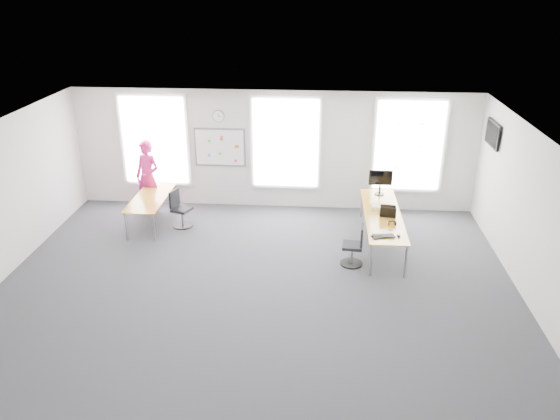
# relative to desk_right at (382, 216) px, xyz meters

# --- Properties ---
(floor) EXTENTS (10.00, 10.00, 0.00)m
(floor) POSITION_rel_desk_right_xyz_m (-2.56, -2.01, -0.68)
(floor) COLOR #27262B
(floor) RESTS_ON ground
(ceiling) EXTENTS (10.00, 10.00, 0.00)m
(ceiling) POSITION_rel_desk_right_xyz_m (-2.56, -2.01, 2.32)
(ceiling) COLOR white
(ceiling) RESTS_ON ground
(wall_back) EXTENTS (10.00, 0.00, 10.00)m
(wall_back) POSITION_rel_desk_right_xyz_m (-2.56, 1.99, 0.82)
(wall_back) COLOR silver
(wall_back) RESTS_ON ground
(wall_front) EXTENTS (10.00, 0.00, 10.00)m
(wall_front) POSITION_rel_desk_right_xyz_m (-2.56, -6.01, 0.82)
(wall_front) COLOR silver
(wall_front) RESTS_ON ground
(wall_right) EXTENTS (0.00, 10.00, 10.00)m
(wall_right) POSITION_rel_desk_right_xyz_m (2.44, -2.01, 0.82)
(wall_right) COLOR silver
(wall_right) RESTS_ON ground
(window_left) EXTENTS (1.60, 0.06, 2.20)m
(window_left) POSITION_rel_desk_right_xyz_m (-5.56, 1.96, 1.02)
(window_left) COLOR silver
(window_left) RESTS_ON wall_back
(window_mid) EXTENTS (1.60, 0.06, 2.20)m
(window_mid) POSITION_rel_desk_right_xyz_m (-2.26, 1.96, 1.02)
(window_mid) COLOR silver
(window_mid) RESTS_ON wall_back
(window_right) EXTENTS (1.60, 0.06, 2.20)m
(window_right) POSITION_rel_desk_right_xyz_m (0.74, 1.96, 1.02)
(window_right) COLOR silver
(window_right) RESTS_ON wall_back
(desk_right) EXTENTS (0.79, 2.98, 0.73)m
(desk_right) POSITION_rel_desk_right_xyz_m (0.00, 0.00, 0.00)
(desk_right) COLOR gold
(desk_right) RESTS_ON ground
(desk_left) EXTENTS (0.76, 1.90, 0.69)m
(desk_left) POSITION_rel_desk_right_xyz_m (-5.38, 0.64, -0.04)
(desk_left) COLOR gold
(desk_left) RESTS_ON ground
(chair_right) EXTENTS (0.47, 0.47, 0.88)m
(chair_right) POSITION_rel_desk_right_xyz_m (-0.63, -0.99, -0.29)
(chair_right) COLOR black
(chair_right) RESTS_ON ground
(chair_left) EXTENTS (0.51, 0.51, 0.89)m
(chair_left) POSITION_rel_desk_right_xyz_m (-4.67, 0.61, -0.29)
(chair_left) COLOR black
(chair_left) RESTS_ON ground
(person) EXTENTS (0.79, 0.66, 1.84)m
(person) POSITION_rel_desk_right_xyz_m (-5.64, 1.40, 0.24)
(person) COLOR #C61B70
(person) RESTS_ON ground
(whiteboard) EXTENTS (1.20, 0.03, 0.90)m
(whiteboard) POSITION_rel_desk_right_xyz_m (-3.91, 1.96, 0.87)
(whiteboard) COLOR white
(whiteboard) RESTS_ON wall_back
(wall_clock) EXTENTS (0.30, 0.04, 0.30)m
(wall_clock) POSITION_rel_desk_right_xyz_m (-3.91, 1.96, 1.67)
(wall_clock) COLOR gray
(wall_clock) RESTS_ON wall_back
(tv) EXTENTS (0.06, 0.90, 0.55)m
(tv) POSITION_rel_desk_right_xyz_m (2.39, 0.99, 1.62)
(tv) COLOR black
(tv) RESTS_ON wall_right
(keyboard) EXTENTS (0.49, 0.29, 0.02)m
(keyboard) POSITION_rel_desk_right_xyz_m (-0.10, -1.14, 0.06)
(keyboard) COLOR black
(keyboard) RESTS_ON desk_right
(mouse) EXTENTS (0.10, 0.14, 0.05)m
(mouse) POSITION_rel_desk_right_xyz_m (0.21, -1.11, 0.07)
(mouse) COLOR black
(mouse) RESTS_ON desk_right
(lens_cap) EXTENTS (0.08, 0.08, 0.01)m
(lens_cap) POSITION_rel_desk_right_xyz_m (0.08, -0.82, 0.05)
(lens_cap) COLOR black
(lens_cap) RESTS_ON desk_right
(headphones) EXTENTS (0.16, 0.09, 0.09)m
(headphones) POSITION_rel_desk_right_xyz_m (0.14, -0.56, 0.09)
(headphones) COLOR black
(headphones) RESTS_ON desk_right
(laptop_sleeve) EXTENTS (0.34, 0.23, 0.27)m
(laptop_sleeve) POSITION_rel_desk_right_xyz_m (0.09, -0.18, 0.18)
(laptop_sleeve) COLOR black
(laptop_sleeve) RESTS_ON desk_right
(paper_stack) EXTENTS (0.32, 0.27, 0.10)m
(paper_stack) POSITION_rel_desk_right_xyz_m (-0.08, 0.22, 0.10)
(paper_stack) COLOR beige
(paper_stack) RESTS_ON desk_right
(monitor) EXTENTS (0.55, 0.22, 0.61)m
(monitor) POSITION_rel_desk_right_xyz_m (0.03, 1.15, 0.41)
(monitor) COLOR black
(monitor) RESTS_ON desk_right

